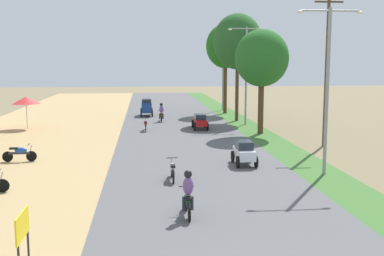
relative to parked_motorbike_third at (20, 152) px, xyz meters
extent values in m
cylinder|color=black|center=(0.81, -6.14, -0.21)|extent=(0.56, 0.06, 0.56)
cylinder|color=#A5A8AD|center=(0.75, -6.14, 0.06)|extent=(0.26, 0.05, 0.68)
cylinder|color=black|center=(0.59, 0.00, -0.21)|extent=(0.56, 0.06, 0.56)
cylinder|color=black|center=(-0.65, 0.00, -0.21)|extent=(0.56, 0.06, 0.56)
cube|color=#333338|center=(-0.03, 0.00, -0.03)|extent=(1.12, 0.12, 0.12)
ellipsoid|color=#1E4CA5|center=(0.05, 0.00, 0.11)|extent=(0.64, 0.28, 0.32)
cube|color=black|center=(-0.31, 0.00, 0.23)|extent=(0.44, 0.20, 0.10)
cylinder|color=#A5A8AD|center=(0.53, 0.00, 0.06)|extent=(0.26, 0.05, 0.68)
cylinder|color=black|center=(0.47, 0.00, 0.43)|extent=(0.04, 0.54, 0.04)
cylinder|color=#262628|center=(3.47, -13.15, -0.09)|extent=(0.06, 0.06, 0.80)
cube|color=yellow|center=(3.47, -13.65, 0.66)|extent=(0.04, 1.30, 0.70)
cylinder|color=#99999E|center=(-2.61, 12.79, 0.56)|extent=(0.05, 0.05, 2.10)
cone|color=red|center=(-2.61, 12.79, 1.76)|extent=(2.20, 2.20, 0.55)
cylinder|color=#4C351E|center=(15.18, 8.43, 1.71)|extent=(0.41, 0.41, 4.40)
ellipsoid|color=#236123|center=(15.18, 8.43, 5.05)|extent=(3.91, 3.91, 4.15)
cylinder|color=#4C351E|center=(14.90, 16.12, 2.34)|extent=(0.31, 0.31, 5.67)
ellipsoid|color=#245624|center=(14.90, 16.12, 6.52)|extent=(4.29, 4.29, 4.89)
cylinder|color=#4C351E|center=(14.89, 22.30, 2.29)|extent=(0.36, 0.36, 5.56)
ellipsoid|color=#1D6017|center=(14.89, 22.30, 6.30)|extent=(3.93, 3.93, 4.46)
cylinder|color=gray|center=(15.14, -4.35, 3.39)|extent=(0.16, 0.16, 7.77)
cylinder|color=gray|center=(14.44, -4.35, 7.12)|extent=(1.40, 0.08, 0.08)
ellipsoid|color=silver|center=(13.74, -4.35, 7.05)|extent=(0.36, 0.20, 0.14)
cylinder|color=gray|center=(15.84, -4.35, 7.12)|extent=(1.40, 0.08, 0.08)
ellipsoid|color=silver|center=(16.54, -4.35, 7.05)|extent=(0.36, 0.20, 0.14)
cylinder|color=gray|center=(15.14, 13.53, 3.56)|extent=(0.16, 0.16, 8.10)
cylinder|color=gray|center=(14.44, 13.53, 7.46)|extent=(1.40, 0.08, 0.08)
ellipsoid|color=silver|center=(13.74, 13.53, 7.39)|extent=(0.36, 0.20, 0.14)
cylinder|color=gray|center=(15.84, 13.53, 7.46)|extent=(1.40, 0.08, 0.08)
ellipsoid|color=silver|center=(16.54, 13.53, 7.39)|extent=(0.36, 0.20, 0.14)
cylinder|color=gray|center=(15.14, 25.24, 3.48)|extent=(0.16, 0.16, 7.95)
cylinder|color=gray|center=(14.44, 25.24, 7.30)|extent=(1.40, 0.08, 0.08)
ellipsoid|color=silver|center=(13.74, 25.24, 7.23)|extent=(0.36, 0.20, 0.14)
cylinder|color=gray|center=(15.84, 25.24, 7.30)|extent=(1.40, 0.08, 0.08)
ellipsoid|color=silver|center=(16.54, 25.24, 7.23)|extent=(0.36, 0.20, 0.14)
cylinder|color=brown|center=(18.04, 3.24, 4.19)|extent=(0.20, 0.20, 9.49)
cube|color=#473323|center=(18.04, 3.24, 8.44)|extent=(1.80, 0.10, 0.10)
cube|color=silver|center=(11.75, -2.06, 0.11)|extent=(0.84, 1.95, 0.50)
cube|color=#232B38|center=(11.75, -2.01, 0.56)|extent=(0.77, 1.10, 0.40)
cylinder|color=black|center=(12.22, -2.76, -0.17)|extent=(0.10, 0.60, 0.60)
cylinder|color=black|center=(11.28, -2.76, -0.17)|extent=(0.10, 0.60, 0.60)
cylinder|color=black|center=(12.22, -1.35, -0.17)|extent=(0.10, 0.60, 0.60)
cylinder|color=black|center=(11.28, -1.35, -0.17)|extent=(0.10, 0.60, 0.60)
cube|color=red|center=(10.98, 10.97, 0.10)|extent=(0.88, 2.25, 0.44)
cube|color=#232B38|center=(10.98, 10.87, 0.52)|extent=(0.81, 1.30, 0.40)
cylinder|color=black|center=(11.47, 10.16, -0.15)|extent=(0.11, 0.64, 0.64)
cylinder|color=black|center=(10.48, 10.16, -0.15)|extent=(0.11, 0.64, 0.64)
cylinder|color=black|center=(11.47, 11.78, -0.15)|extent=(0.11, 0.64, 0.64)
cylinder|color=black|center=(10.48, 11.78, -0.15)|extent=(0.11, 0.64, 0.64)
cube|color=navy|center=(6.88, 20.51, 0.38)|extent=(0.95, 2.40, 0.95)
cube|color=#232B38|center=(6.88, 20.61, 1.03)|extent=(0.87, 2.00, 0.35)
cylinder|color=black|center=(6.34, 21.37, -0.13)|extent=(0.12, 0.68, 0.68)
cylinder|color=black|center=(7.41, 21.37, -0.13)|extent=(0.12, 0.68, 0.68)
cylinder|color=black|center=(6.34, 19.65, -0.13)|extent=(0.12, 0.68, 0.68)
cylinder|color=black|center=(7.41, 19.65, -0.13)|extent=(0.12, 0.68, 0.68)
cylinder|color=black|center=(8.10, -9.31, -0.19)|extent=(0.06, 0.56, 0.56)
cylinder|color=black|center=(8.10, -10.55, -0.19)|extent=(0.06, 0.56, 0.56)
cube|color=#333338|center=(8.10, -9.93, -0.01)|extent=(0.12, 1.12, 0.12)
ellipsoid|color=#14722D|center=(8.10, -9.85, 0.13)|extent=(0.28, 0.64, 0.32)
cube|color=black|center=(8.10, -10.21, 0.25)|extent=(0.20, 0.44, 0.10)
cylinder|color=#A5A8AD|center=(8.10, -9.37, 0.08)|extent=(0.05, 0.26, 0.68)
cylinder|color=black|center=(8.10, -9.43, 0.45)|extent=(0.54, 0.04, 0.04)
ellipsoid|color=#724C8C|center=(8.10, -10.13, 0.65)|extent=(0.36, 0.28, 0.64)
sphere|color=black|center=(8.10, -10.09, 1.05)|extent=(0.28, 0.28, 0.28)
cylinder|color=#2D2D38|center=(7.96, -10.03, 0.01)|extent=(0.12, 0.12, 0.48)
cylinder|color=#2D2D38|center=(8.24, -10.03, 0.01)|extent=(0.12, 0.12, 0.48)
cylinder|color=black|center=(7.88, -4.27, -0.19)|extent=(0.06, 0.56, 0.56)
cylinder|color=black|center=(7.88, -5.51, -0.19)|extent=(0.06, 0.56, 0.56)
cube|color=#333338|center=(7.88, -4.89, -0.01)|extent=(0.12, 1.12, 0.12)
ellipsoid|color=silver|center=(7.88, -4.81, 0.13)|extent=(0.28, 0.64, 0.32)
cube|color=black|center=(7.88, -5.17, 0.25)|extent=(0.20, 0.44, 0.10)
cylinder|color=#A5A8AD|center=(7.88, -4.33, 0.08)|extent=(0.05, 0.26, 0.68)
cylinder|color=black|center=(7.88, -4.39, 0.45)|extent=(0.54, 0.04, 0.04)
cylinder|color=black|center=(6.74, 11.07, -0.19)|extent=(0.06, 0.56, 0.56)
cylinder|color=black|center=(6.74, 9.83, -0.19)|extent=(0.06, 0.56, 0.56)
cube|color=#333338|center=(6.74, 10.45, -0.01)|extent=(0.12, 1.12, 0.12)
ellipsoid|color=red|center=(6.74, 10.53, 0.13)|extent=(0.28, 0.64, 0.32)
cube|color=black|center=(6.74, 10.17, 0.25)|extent=(0.20, 0.44, 0.10)
cylinder|color=#A5A8AD|center=(6.74, 11.01, 0.08)|extent=(0.05, 0.26, 0.68)
cylinder|color=black|center=(6.74, 10.95, 0.45)|extent=(0.54, 0.04, 0.04)
cylinder|color=black|center=(8.14, 16.61, -0.19)|extent=(0.06, 0.56, 0.56)
cylinder|color=black|center=(8.14, 15.37, -0.19)|extent=(0.06, 0.56, 0.56)
cube|color=#333338|center=(8.14, 15.99, -0.01)|extent=(0.12, 1.12, 0.12)
ellipsoid|color=orange|center=(8.14, 16.07, 0.13)|extent=(0.28, 0.64, 0.32)
cube|color=black|center=(8.14, 15.71, 0.25)|extent=(0.20, 0.44, 0.10)
cylinder|color=#A5A8AD|center=(8.14, 16.55, 0.08)|extent=(0.05, 0.26, 0.68)
cylinder|color=black|center=(8.14, 16.49, 0.45)|extent=(0.54, 0.04, 0.04)
ellipsoid|color=#724C8C|center=(8.14, 15.79, 0.65)|extent=(0.36, 0.28, 0.64)
sphere|color=black|center=(8.14, 15.83, 1.05)|extent=(0.28, 0.28, 0.28)
cylinder|color=#2D2D38|center=(8.00, 15.89, 0.01)|extent=(0.12, 0.12, 0.48)
cylinder|color=#2D2D38|center=(8.28, 15.89, 0.01)|extent=(0.12, 0.12, 0.48)
camera|label=1|loc=(6.64, -25.89, 4.89)|focal=44.76mm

